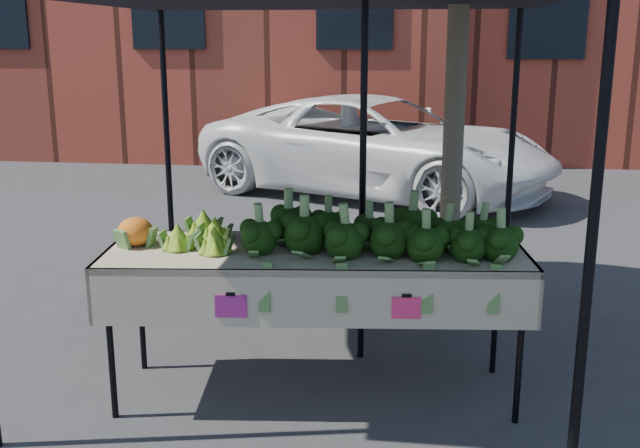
{
  "coord_description": "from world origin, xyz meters",
  "views": [
    {
      "loc": [
        0.51,
        -3.94,
        2.07
      ],
      "look_at": [
        -0.05,
        0.3,
        1.0
      ],
      "focal_mm": 41.66,
      "sensor_mm": 36.0,
      "label": 1
    }
  ],
  "objects_px": {
    "vehicle": "(380,12)",
    "street_tree": "(458,26)",
    "table": "(316,323)",
    "canopy": "(310,151)"
  },
  "relations": [
    {
      "from": "table",
      "to": "canopy",
      "type": "bearing_deg",
      "value": 101.01
    },
    {
      "from": "table",
      "to": "vehicle",
      "type": "distance_m",
      "value": 6.21
    },
    {
      "from": "table",
      "to": "canopy",
      "type": "distance_m",
      "value": 1.13
    },
    {
      "from": "street_tree",
      "to": "table",
      "type": "bearing_deg",
      "value": -121.63
    },
    {
      "from": "table",
      "to": "street_tree",
      "type": "height_order",
      "value": "street_tree"
    },
    {
      "from": "vehicle",
      "to": "street_tree",
      "type": "height_order",
      "value": "vehicle"
    },
    {
      "from": "table",
      "to": "street_tree",
      "type": "xyz_separation_m",
      "value": [
        0.82,
        1.32,
        1.7
      ]
    },
    {
      "from": "table",
      "to": "vehicle",
      "type": "xyz_separation_m",
      "value": [
        0.03,
        5.9,
        1.95
      ]
    },
    {
      "from": "table",
      "to": "street_tree",
      "type": "distance_m",
      "value": 2.31
    },
    {
      "from": "canopy",
      "to": "street_tree",
      "type": "bearing_deg",
      "value": 35.84
    }
  ]
}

